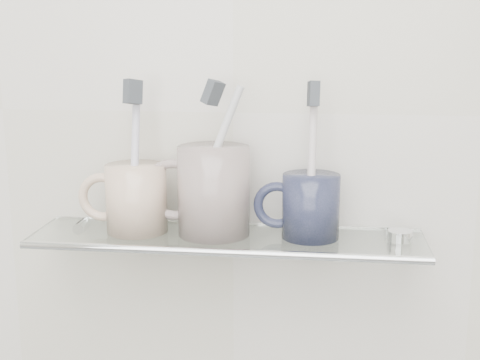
% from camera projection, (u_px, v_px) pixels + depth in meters
% --- Properties ---
extents(wall_back, '(2.50, 0.00, 2.50)m').
position_uv_depth(wall_back, '(233.00, 113.00, 0.88)').
color(wall_back, beige).
rests_on(wall_back, ground).
extents(shelf_glass, '(0.50, 0.12, 0.01)m').
position_uv_depth(shelf_glass, '(227.00, 238.00, 0.85)').
color(shelf_glass, silver).
rests_on(shelf_glass, wall_back).
extents(shelf_rail, '(0.50, 0.01, 0.01)m').
position_uv_depth(shelf_rail, '(220.00, 252.00, 0.80)').
color(shelf_rail, silver).
rests_on(shelf_rail, shelf_glass).
extents(bracket_left, '(0.02, 0.03, 0.02)m').
position_uv_depth(bracket_left, '(82.00, 230.00, 0.93)').
color(bracket_left, silver).
rests_on(bracket_left, wall_back).
extents(bracket_right, '(0.02, 0.03, 0.02)m').
position_uv_depth(bracket_right, '(390.00, 242.00, 0.88)').
color(bracket_right, silver).
rests_on(bracket_right, wall_back).
extents(mug_left, '(0.10, 0.10, 0.09)m').
position_uv_depth(mug_left, '(137.00, 198.00, 0.86)').
color(mug_left, beige).
rests_on(mug_left, shelf_glass).
extents(mug_left_handle, '(0.06, 0.01, 0.06)m').
position_uv_depth(mug_left_handle, '(103.00, 197.00, 0.87)').
color(mug_left_handle, beige).
rests_on(mug_left_handle, mug_left).
extents(toothbrush_left, '(0.02, 0.05, 0.19)m').
position_uv_depth(toothbrush_left, '(135.00, 155.00, 0.85)').
color(toothbrush_left, silver).
rests_on(toothbrush_left, mug_left).
extents(bristles_left, '(0.02, 0.03, 0.03)m').
position_uv_depth(bristles_left, '(133.00, 92.00, 0.83)').
color(bristles_left, '#363B41').
rests_on(bristles_left, toothbrush_left).
extents(mug_center, '(0.11, 0.11, 0.11)m').
position_uv_depth(mug_center, '(214.00, 191.00, 0.85)').
color(mug_center, silver).
rests_on(mug_center, shelf_glass).
extents(mug_center_handle, '(0.08, 0.01, 0.08)m').
position_uv_depth(mug_center_handle, '(174.00, 190.00, 0.85)').
color(mug_center_handle, silver).
rests_on(mug_center_handle, mug_center).
extents(toothbrush_center, '(0.08, 0.02, 0.18)m').
position_uv_depth(toothbrush_center, '(213.00, 157.00, 0.84)').
color(toothbrush_center, silver).
rests_on(toothbrush_center, mug_center).
extents(bristles_center, '(0.03, 0.03, 0.04)m').
position_uv_depth(bristles_center, '(213.00, 93.00, 0.82)').
color(bristles_center, '#363B41').
rests_on(bristles_center, toothbrush_center).
extents(mug_right, '(0.08, 0.08, 0.08)m').
position_uv_depth(mug_right, '(311.00, 206.00, 0.84)').
color(mug_right, black).
rests_on(mug_right, shelf_glass).
extents(mug_right_handle, '(0.06, 0.01, 0.06)m').
position_uv_depth(mug_right_handle, '(277.00, 205.00, 0.84)').
color(mug_right_handle, black).
rests_on(mug_right_handle, mug_right).
extents(toothbrush_right, '(0.01, 0.04, 0.19)m').
position_uv_depth(toothbrush_right, '(312.00, 159.00, 0.82)').
color(toothbrush_right, beige).
rests_on(toothbrush_right, mug_right).
extents(bristles_right, '(0.02, 0.03, 0.03)m').
position_uv_depth(bristles_right, '(313.00, 94.00, 0.81)').
color(bristles_right, '#363B41').
rests_on(bristles_right, toothbrush_right).
extents(chrome_cap, '(0.03, 0.03, 0.01)m').
position_uv_depth(chrome_cap, '(400.00, 236.00, 0.83)').
color(chrome_cap, silver).
rests_on(chrome_cap, shelf_glass).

